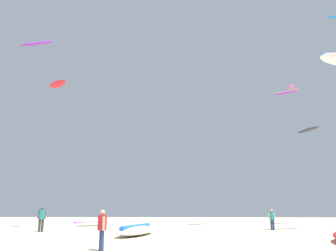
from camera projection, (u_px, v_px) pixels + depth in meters
person_foreground at (102, 227)px, 13.88m from camera, size 0.35×0.47×1.55m
person_midground at (42, 217)px, 25.06m from camera, size 0.51×0.40×1.78m
person_left at (272, 218)px, 27.15m from camera, size 0.50×0.35×1.57m
kite_grounded_near at (89, 224)px, 33.34m from camera, size 3.26×2.54×0.42m
kite_grounded_mid at (136, 230)px, 21.50m from camera, size 2.60×5.62×0.65m
kite_aloft_0 at (287, 93)px, 36.71m from camera, size 2.51×2.03×0.35m
kite_aloft_2 at (57, 84)px, 32.16m from camera, size 2.36×2.04×0.57m
kite_aloft_3 at (308, 130)px, 38.64m from camera, size 2.04×3.57×0.51m
kite_aloft_4 at (37, 43)px, 42.72m from camera, size 4.63×2.19×1.03m
kite_aloft_6 at (292, 87)px, 50.78m from camera, size 1.83×2.44×0.38m
kite_aloft_7 at (336, 17)px, 42.82m from camera, size 2.02×0.64×0.31m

